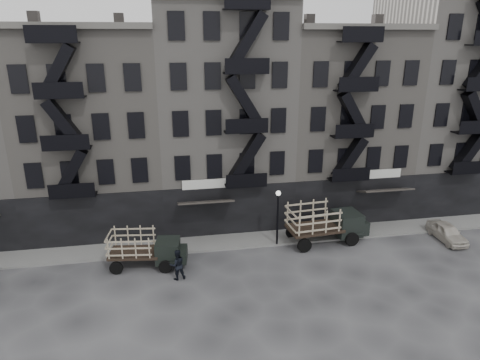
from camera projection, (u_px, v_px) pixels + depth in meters
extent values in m
plane|color=#38383A|center=(243.00, 267.00, 28.39)|extent=(140.00, 140.00, 0.00)
cube|color=slate|center=(234.00, 241.00, 31.86)|extent=(55.00, 2.50, 0.15)
cube|color=gray|center=(95.00, 131.00, 33.62)|extent=(10.00, 10.00, 15.00)
cube|color=black|center=(94.00, 220.00, 30.77)|extent=(10.00, 0.35, 4.00)
cube|color=#595651|center=(70.00, 25.00, 26.36)|extent=(10.00, 0.50, 0.40)
cube|color=#4C4744|center=(39.00, 21.00, 30.52)|extent=(0.70, 0.70, 1.20)
cube|color=#4C4744|center=(119.00, 21.00, 31.45)|extent=(0.70, 0.70, 1.20)
cube|color=gray|center=(221.00, 114.00, 34.99)|extent=(10.00, 10.00, 17.00)
cube|color=black|center=(231.00, 210.00, 32.45)|extent=(10.00, 0.35, 4.00)
cube|color=gray|center=(335.00, 122.00, 36.99)|extent=(10.00, 10.00, 15.00)
cube|color=black|center=(354.00, 202.00, 34.14)|extent=(10.00, 0.35, 4.00)
cube|color=#595651|center=(372.00, 26.00, 29.73)|extent=(10.00, 0.50, 0.40)
cube|color=#4C4744|center=(307.00, 22.00, 33.89)|extent=(0.70, 0.70, 1.20)
cube|color=#4C4744|center=(371.00, 23.00, 34.82)|extent=(0.70, 0.70, 1.20)
cube|color=gray|center=(442.00, 102.00, 38.20)|extent=(10.00, 10.00, 18.00)
cube|color=black|center=(466.00, 194.00, 35.82)|extent=(10.00, 0.35, 4.00)
cylinder|color=black|center=(277.00, 221.00, 30.68)|extent=(0.14, 0.14, 4.00)
sphere|color=silver|center=(278.00, 193.00, 30.00)|extent=(0.36, 0.36, 0.36)
cube|color=black|center=(135.00, 253.00, 28.22)|extent=(3.46, 2.32, 0.17)
cube|color=black|center=(168.00, 251.00, 28.28)|extent=(1.74, 1.90, 1.43)
cube|color=black|center=(181.00, 254.00, 28.41)|extent=(0.94, 1.52, 0.86)
cylinder|color=black|center=(165.00, 267.00, 27.59)|extent=(0.88, 0.32, 0.86)
cylinder|color=black|center=(169.00, 253.00, 29.39)|extent=(0.88, 0.32, 0.86)
cylinder|color=black|center=(116.00, 268.00, 27.46)|extent=(0.88, 0.32, 0.86)
cylinder|color=black|center=(123.00, 254.00, 29.26)|extent=(0.88, 0.32, 0.86)
cube|color=black|center=(314.00, 228.00, 31.35)|extent=(4.03, 2.59, 0.20)
cube|color=black|center=(347.00, 223.00, 31.96)|extent=(1.98, 2.19, 1.70)
cube|color=black|center=(358.00, 226.00, 32.32)|extent=(1.05, 1.77, 1.02)
cylinder|color=black|center=(352.00, 239.00, 31.15)|extent=(1.04, 0.34, 1.02)
cylinder|color=black|center=(337.00, 227.00, 33.23)|extent=(1.04, 0.34, 1.02)
cylinder|color=black|center=(304.00, 246.00, 30.23)|extent=(1.04, 0.34, 1.02)
cylinder|color=black|center=(292.00, 232.00, 32.30)|extent=(1.04, 0.34, 1.02)
imported|color=beige|center=(447.00, 232.00, 31.99)|extent=(1.57, 3.78, 1.28)
imported|color=black|center=(177.00, 265.00, 26.73)|extent=(1.11, 0.94, 2.01)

